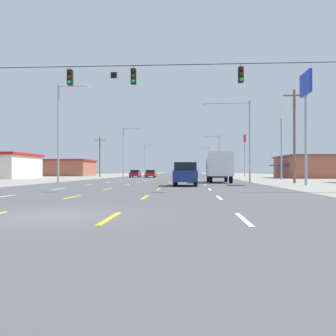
{
  "coord_description": "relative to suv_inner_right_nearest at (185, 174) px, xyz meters",
  "views": [
    {
      "loc": [
        3.84,
        -9.87,
        1.25
      ],
      "look_at": [
        0.19,
        52.14,
        1.78
      ],
      "focal_mm": 38.24,
      "sensor_mm": 36.0,
      "label": 1
    }
  ],
  "objects": [
    {
      "name": "hatchback_far_left_far",
      "position": [
        -10.52,
        69.18,
        -0.24
      ],
      "size": [
        1.72,
        3.9,
        1.54
      ],
      "color": "navy",
      "rests_on": "ground"
    },
    {
      "name": "streetlight_left_row_0",
      "position": [
        -13.4,
        7.16,
        4.98
      ],
      "size": [
        3.47,
        0.26,
        10.6
      ],
      "color": "gray",
      "rests_on": "ground"
    },
    {
      "name": "suv_inner_right_nearest",
      "position": [
        0.0,
        0.0,
        0.0
      ],
      "size": [
        1.98,
        4.9,
        1.98
      ],
      "color": "navy",
      "rests_on": "ground"
    },
    {
      "name": "ground_plane",
      "position": [
        -3.54,
        45.55,
        -1.03
      ],
      "size": [
        572.0,
        572.0,
        0.0
      ],
      "primitive_type": "plane",
      "color": "#4C4C4F"
    },
    {
      "name": "lot_apron_left",
      "position": [
        -28.29,
        45.55,
        -1.02
      ],
      "size": [
        28.0,
        440.0,
        0.01
      ],
      "primitive_type": "cube",
      "color": "gray",
      "rests_on": "ground"
    },
    {
      "name": "box_truck_far_right_near",
      "position": [
        3.56,
        8.86,
        0.81
      ],
      "size": [
        2.4,
        7.2,
        3.23
      ],
      "color": "navy",
      "rests_on": "ground"
    },
    {
      "name": "pole_sign_right_row_0",
      "position": [
        10.63,
        1.93,
        6.84
      ],
      "size": [
        0.24,
        2.73,
        10.01
      ],
      "color": "gray",
      "rests_on": "ground"
    },
    {
      "name": "streetlight_right_row_2",
      "position": [
        6.11,
        82.78,
        4.2
      ],
      "size": [
        4.42,
        0.26,
        8.89
      ],
      "color": "gray",
      "rests_on": "ground"
    },
    {
      "name": "streetlight_right_row_0",
      "position": [
        5.99,
        7.16,
        4.11
      ],
      "size": [
        5.0,
        0.26,
        8.59
      ],
      "color": "gray",
      "rests_on": "ground"
    },
    {
      "name": "sedan_inner_right_farther",
      "position": [
        0.11,
        88.65,
        -0.27
      ],
      "size": [
        1.8,
        4.5,
        1.46
      ],
      "color": "#B28C33",
      "rests_on": "ground"
    },
    {
      "name": "storefront_left_row_2",
      "position": [
        -29.93,
        59.31,
        1.06
      ],
      "size": [
        10.68,
        12.74,
        4.14
      ],
      "color": "#A35642",
      "rests_on": "ground"
    },
    {
      "name": "streetlight_left_row_1",
      "position": [
        -13.34,
        44.97,
        5.01
      ],
      "size": [
        3.9,
        0.26,
        10.55
      ],
      "color": "gray",
      "rests_on": "ground"
    },
    {
      "name": "lane_markings",
      "position": [
        -3.54,
        84.05,
        -1.02
      ],
      "size": [
        10.64,
        227.6,
        0.01
      ],
      "color": "white",
      "rests_on": "ground"
    },
    {
      "name": "sedan_inner_left_mid",
      "position": [
        -7.02,
        37.66,
        -0.27
      ],
      "size": [
        1.8,
        4.5,
        1.46
      ],
      "color": "red",
      "rests_on": "ground"
    },
    {
      "name": "lot_apron_right",
      "position": [
        21.21,
        45.55,
        -1.02
      ],
      "size": [
        28.0,
        440.0,
        0.01
      ],
      "primitive_type": "cube",
      "color": "gray",
      "rests_on": "ground"
    },
    {
      "name": "storefront_right_row_1",
      "position": [
        21.78,
        36.16,
        1.02
      ],
      "size": [
        10.61,
        14.12,
        4.05
      ],
      "color": "#A35642",
      "rests_on": "ground"
    },
    {
      "name": "streetlight_left_row_2",
      "position": [
        -13.34,
        82.78,
        4.67
      ],
      "size": [
        3.73,
        0.26,
        9.93
      ],
      "color": "gray",
      "rests_on": "ground"
    },
    {
      "name": "streetlight_right_row_1",
      "position": [
        6.24,
        44.97,
        4.07
      ],
      "size": [
        3.6,
        0.26,
        8.82
      ],
      "color": "gray",
      "rests_on": "ground"
    },
    {
      "name": "pole_sign_right_row_1",
      "position": [
        13.86,
        23.05,
        7.22
      ],
      "size": [
        0.24,
        1.94,
        11.0
      ],
      "color": "gray",
      "rests_on": "ground"
    },
    {
      "name": "signal_span_wire",
      "position": [
        -3.28,
        -8.87,
        3.91
      ],
      "size": [
        25.94,
        0.53,
        8.58
      ],
      "color": "brown",
      "rests_on": "ground"
    },
    {
      "name": "utility_pole_right_row_0",
      "position": [
        11.14,
        7.1,
        3.99
      ],
      "size": [
        2.2,
        0.26,
        9.65
      ],
      "color": "brown",
      "rests_on": "ground"
    },
    {
      "name": "utility_pole_left_row_1",
      "position": [
        -18.32,
        43.34,
        3.33
      ],
      "size": [
        2.2,
        0.26,
        8.34
      ],
      "color": "brown",
      "rests_on": "ground"
    },
    {
      "name": "sedan_far_left_midfar",
      "position": [
        -10.33,
        39.97,
        -0.27
      ],
      "size": [
        1.8,
        4.5,
        1.46
      ],
      "color": "maroon",
      "rests_on": "ground"
    },
    {
      "name": "pole_sign_right_row_2",
      "position": [
        13.33,
        54.24,
        6.43
      ],
      "size": [
        0.24,
        2.21,
        9.77
      ],
      "color": "gray",
      "rests_on": "ground"
    }
  ]
}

